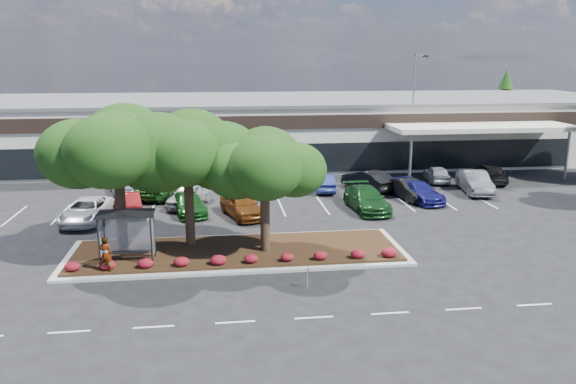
{
  "coord_description": "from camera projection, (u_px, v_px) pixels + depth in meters",
  "views": [
    {
      "loc": [
        -2.93,
        -24.7,
        10.32
      ],
      "look_at": [
        1.17,
        7.15,
        2.6
      ],
      "focal_mm": 35.0,
      "sensor_mm": 36.0,
      "label": 1
    }
  ],
  "objects": [
    {
      "name": "ground",
      "position": [
        283.0,
        281.0,
        26.6
      ],
      "size": [
        160.0,
        160.0,
        0.0
      ],
      "primitive_type": "plane",
      "color": "black",
      "rests_on": "ground"
    },
    {
      "name": "retail_store",
      "position": [
        245.0,
        128.0,
        58.57
      ],
      "size": [
        80.4,
        25.2,
        6.25
      ],
      "color": "beige",
      "rests_on": "ground"
    },
    {
      "name": "landscape_island",
      "position": [
        237.0,
        252.0,
        30.18
      ],
      "size": [
        18.0,
        6.0,
        0.26
      ],
      "color": "#ADADA7",
      "rests_on": "ground"
    },
    {
      "name": "lane_markings",
      "position": [
        262.0,
        220.0,
        36.63
      ],
      "size": [
        33.12,
        20.06,
        0.01
      ],
      "color": "silver",
      "rests_on": "ground"
    },
    {
      "name": "shrub_row",
      "position": [
        239.0,
        259.0,
        28.06
      ],
      "size": [
        17.0,
        0.8,
        0.5
      ],
      "primitive_type": null,
      "color": "maroon",
      "rests_on": "landscape_island"
    },
    {
      "name": "bus_shelter",
      "position": [
        127.0,
        222.0,
        27.97
      ],
      "size": [
        2.75,
        1.55,
        2.59
      ],
      "color": "black",
      "rests_on": "landscape_island"
    },
    {
      "name": "island_tree_west",
      "position": [
        119.0,
        179.0,
        28.96
      ],
      "size": [
        7.2,
        7.2,
        7.89
      ],
      "primitive_type": null,
      "color": "#133610",
      "rests_on": "landscape_island"
    },
    {
      "name": "island_tree_mid",
      "position": [
        188.0,
        180.0,
        30.14
      ],
      "size": [
        6.6,
        6.6,
        7.32
      ],
      "primitive_type": null,
      "color": "#133610",
      "rests_on": "landscape_island"
    },
    {
      "name": "island_tree_east",
      "position": [
        265.0,
        191.0,
        29.28
      ],
      "size": [
        5.8,
        5.8,
        6.5
      ],
      "primitive_type": null,
      "color": "#133610",
      "rests_on": "landscape_island"
    },
    {
      "name": "conifer_north_east",
      "position": [
        504.0,
        104.0,
        72.19
      ],
      "size": [
        3.96,
        3.96,
        9.0
      ],
      "primitive_type": "cone",
      "color": "#133610",
      "rests_on": "ground"
    },
    {
      "name": "person_waiting",
      "position": [
        106.0,
        254.0,
        26.94
      ],
      "size": [
        0.72,
        0.57,
        1.72
      ],
      "primitive_type": "imported",
      "rotation": [
        0.0,
        0.0,
        2.87
      ],
      "color": "#594C47",
      "rests_on": "landscape_island"
    },
    {
      "name": "light_pole",
      "position": [
        413.0,
        119.0,
        51.78
      ],
      "size": [
        1.43,
        0.5,
        10.64
      ],
      "rotation": [
        0.0,
        0.0,
        0.08
      ],
      "color": "#ADADA7",
      "rests_on": "ground"
    },
    {
      "name": "survey_stake",
      "position": [
        308.0,
        275.0,
        25.61
      ],
      "size": [
        0.08,
        0.14,
        1.01
      ],
      "color": "#9F8153",
      "rests_on": "ground"
    },
    {
      "name": "car_0",
      "position": [
        87.0,
        210.0,
        36.06
      ],
      "size": [
        3.02,
        5.56,
        1.48
      ],
      "primitive_type": "imported",
      "rotation": [
        0.0,
        0.0,
        -0.11
      ],
      "color": "silver",
      "rests_on": "ground"
    },
    {
      "name": "car_1",
      "position": [
        130.0,
        203.0,
        38.08
      ],
      "size": [
        2.21,
        4.22,
        1.32
      ],
      "primitive_type": "imported",
      "rotation": [
        0.0,
        0.0,
        0.21
      ],
      "color": "maroon",
      "rests_on": "ground"
    },
    {
      "name": "car_2",
      "position": [
        189.0,
        195.0,
        39.87
      ],
      "size": [
        3.49,
        5.15,
        1.63
      ],
      "primitive_type": "imported",
      "rotation": [
        0.0,
        0.0,
        -0.36
      ],
      "color": "#B4B4B4",
      "rests_on": "ground"
    },
    {
      "name": "car_3",
      "position": [
        189.0,
        204.0,
        37.94
      ],
      "size": [
        2.89,
        5.05,
        1.38
      ],
      "primitive_type": "imported",
      "rotation": [
        0.0,
        0.0,
        0.21
      ],
      "color": "#134714",
      "rests_on": "ground"
    },
    {
      "name": "car_4",
      "position": [
        242.0,
        205.0,
        37.12
      ],
      "size": [
        3.23,
        5.08,
        1.61
      ],
      "primitive_type": "imported",
      "rotation": [
        0.0,
        0.0,
        0.3
      ],
      "color": "#6A340F",
      "rests_on": "ground"
    },
    {
      "name": "car_5",
      "position": [
        367.0,
        199.0,
        38.75
      ],
      "size": [
        2.55,
        5.57,
        1.58
      ],
      "primitive_type": "imported",
      "rotation": [
        0.0,
        0.0,
        0.06
      ],
      "color": "#164419",
      "rests_on": "ground"
    },
    {
      "name": "car_6",
      "position": [
        408.0,
        189.0,
        41.91
      ],
      "size": [
        2.25,
        4.58,
        1.45
      ],
      "primitive_type": "imported",
      "rotation": [
        0.0,
        0.0,
        0.17
      ],
      "color": "black",
      "rests_on": "ground"
    },
    {
      "name": "car_7",
      "position": [
        419.0,
        192.0,
        41.15
      ],
      "size": [
        3.24,
        5.27,
        1.43
      ],
      "primitive_type": "imported",
      "rotation": [
        0.0,
        0.0,
        0.27
      ],
      "color": "navy",
      "rests_on": "ground"
    },
    {
      "name": "car_8",
      "position": [
        475.0,
        182.0,
        43.76
      ],
      "size": [
        2.65,
        5.39,
        1.7
      ],
      "primitive_type": "imported",
      "rotation": [
        0.0,
        0.0,
        -0.17
      ],
      "color": "#505156",
      "rests_on": "ground"
    },
    {
      "name": "car_9",
      "position": [
        121.0,
        185.0,
        43.51
      ],
      "size": [
        2.57,
        4.22,
        1.34
      ],
      "primitive_type": "imported",
      "rotation": [
        0.0,
        0.0,
        3.41
      ],
      "color": "silver",
      "rests_on": "ground"
    },
    {
      "name": "car_10",
      "position": [
        136.0,
        177.0,
        45.84
      ],
      "size": [
        2.87,
        5.89,
        1.61
      ],
      "primitive_type": "imported",
      "rotation": [
        0.0,
        0.0,
        3.18
      ],
      "color": "#1E4D1B",
      "rests_on": "ground"
    },
    {
      "name": "car_11",
      "position": [
        160.0,
        187.0,
        42.43
      ],
      "size": [
        3.84,
        5.91,
        1.51
      ],
      "primitive_type": "imported",
      "rotation": [
        0.0,
        0.0,
        2.88
      ],
      "color": "#164A16",
      "rests_on": "ground"
    },
    {
      "name": "car_12",
      "position": [
        217.0,
        173.0,
        47.51
      ],
      "size": [
        4.11,
        5.82,
        1.56
      ],
      "primitive_type": "imported",
      "rotation": [
        0.0,
        0.0,
        3.54
      ],
      "color": "#57565E",
      "rests_on": "ground"
    },
    {
      "name": "car_14",
      "position": [
        324.0,
        182.0,
        44.37
      ],
      "size": [
        1.88,
        4.34,
        1.39
      ],
      "primitive_type": "imported",
      "rotation": [
        0.0,
        0.0,
        3.04
      ],
      "color": "navy",
      "rests_on": "ground"
    },
    {
      "name": "car_15",
      "position": [
        368.0,
        180.0,
        44.52
      ],
      "size": [
        3.63,
        5.24,
        1.64
      ],
      "primitive_type": "imported",
      "rotation": [
        0.0,
        0.0,
        3.57
      ],
      "color": "black",
      "rests_on": "ground"
    },
    {
      "name": "car_16",
      "position": [
        437.0,
        174.0,
        47.51
      ],
      "size": [
        2.23,
        4.31,
        1.4
      ],
      "primitive_type": "imported",
      "rotation": [
        0.0,
        0.0,
        3.0
      ],
      "color": "#A5A9B0",
      "rests_on": "ground"
    },
    {
      "name": "car_17",
      "position": [
        488.0,
        174.0,
        47.51
      ],
      "size": [
        2.63,
        5.29,
        1.48
      ],
      "primitive_type": "imported",
      "rotation": [
        0.0,
        0.0,
        3.03
      ],
      "color": "black",
      "rests_on": "ground"
    }
  ]
}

